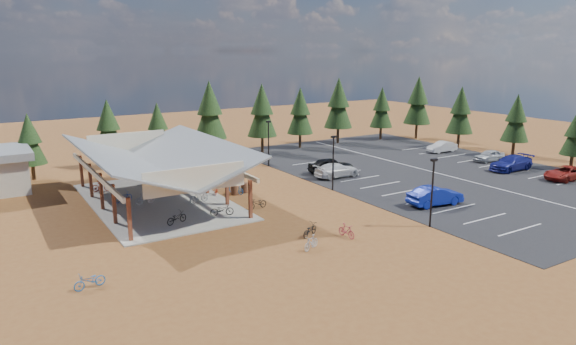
{
  "coord_description": "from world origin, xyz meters",
  "views": [
    {
      "loc": [
        -22.85,
        -35.01,
        12.66
      ],
      "look_at": [
        0.19,
        2.14,
        2.28
      ],
      "focal_mm": 32.0,
      "sensor_mm": 36.0,
      "label": 1
    }
  ],
  "objects_px": {
    "bike_6": "(171,188)",
    "car_7": "(511,163)",
    "bike_4": "(222,210)",
    "bike_15": "(216,190)",
    "lamp_post_1": "(333,159)",
    "trash_bin_0": "(234,190)",
    "bike_1": "(145,198)",
    "car_1": "(435,196)",
    "bike_pavilion": "(155,158)",
    "trash_bin_1": "(244,188)",
    "car_4": "(331,166)",
    "lamp_post_2": "(269,140)",
    "car_3": "(337,170)",
    "car_8": "(489,156)",
    "bike_10": "(90,281)",
    "bike_11": "(346,231)",
    "bike_7": "(155,174)",
    "bike_3": "(101,186)",
    "bike_0": "(177,218)",
    "bike_14": "(236,189)",
    "bike_16": "(257,203)",
    "car_9": "(442,147)",
    "bike_13": "(311,243)",
    "car_6": "(566,173)",
    "bike_12": "(310,230)",
    "bike_2": "(123,197)",
    "lamp_post_0": "(432,188)"
  },
  "relations": [
    {
      "from": "bike_6",
      "to": "car_7",
      "type": "distance_m",
      "value": 36.07
    },
    {
      "from": "bike_4",
      "to": "bike_15",
      "type": "xyz_separation_m",
      "value": [
        2.23,
        6.04,
        -0.11
      ]
    },
    {
      "from": "lamp_post_1",
      "to": "trash_bin_0",
      "type": "relative_size",
      "value": 5.71
    },
    {
      "from": "bike_1",
      "to": "car_1",
      "type": "relative_size",
      "value": 0.36
    },
    {
      "from": "bike_pavilion",
      "to": "trash_bin_1",
      "type": "distance_m",
      "value": 8.46
    },
    {
      "from": "bike_6",
      "to": "car_4",
      "type": "relative_size",
      "value": 0.39
    },
    {
      "from": "trash_bin_0",
      "to": "bike_15",
      "type": "distance_m",
      "value": 1.62
    },
    {
      "from": "lamp_post_2",
      "to": "bike_4",
      "type": "bearing_deg",
      "value": -131.24
    },
    {
      "from": "bike_1",
      "to": "lamp_post_2",
      "type": "bearing_deg",
      "value": -72.07
    },
    {
      "from": "car_3",
      "to": "car_8",
      "type": "xyz_separation_m",
      "value": [
        19.78,
        -3.27,
        -0.04
      ]
    },
    {
      "from": "bike_10",
      "to": "car_1",
      "type": "relative_size",
      "value": 0.36
    },
    {
      "from": "bike_11",
      "to": "car_4",
      "type": "xyz_separation_m",
      "value": [
        10.47,
        16.0,
        0.38
      ]
    },
    {
      "from": "bike_7",
      "to": "car_7",
      "type": "height_order",
      "value": "car_7"
    },
    {
      "from": "lamp_post_2",
      "to": "bike_3",
      "type": "height_order",
      "value": "lamp_post_2"
    },
    {
      "from": "bike_0",
      "to": "car_7",
      "type": "height_order",
      "value": "car_7"
    },
    {
      "from": "bike_1",
      "to": "bike_14",
      "type": "bearing_deg",
      "value": -102.17
    },
    {
      "from": "bike_16",
      "to": "car_9",
      "type": "relative_size",
      "value": 0.44
    },
    {
      "from": "lamp_post_1",
      "to": "lamp_post_2",
      "type": "relative_size",
      "value": 1.0
    },
    {
      "from": "bike_7",
      "to": "bike_11",
      "type": "height_order",
      "value": "bike_7"
    },
    {
      "from": "car_8",
      "to": "bike_13",
      "type": "bearing_deg",
      "value": -66.37
    },
    {
      "from": "bike_0",
      "to": "car_6",
      "type": "height_order",
      "value": "car_6"
    },
    {
      "from": "bike_pavilion",
      "to": "trash_bin_1",
      "type": "height_order",
      "value": "bike_pavilion"
    },
    {
      "from": "car_1",
      "to": "car_3",
      "type": "relative_size",
      "value": 0.98
    },
    {
      "from": "bike_4",
      "to": "bike_14",
      "type": "relative_size",
      "value": 1.0
    },
    {
      "from": "bike_0",
      "to": "car_7",
      "type": "bearing_deg",
      "value": -112.35
    },
    {
      "from": "bike_0",
      "to": "car_9",
      "type": "xyz_separation_m",
      "value": [
        38.6,
        9.13,
        0.15
      ]
    },
    {
      "from": "bike_11",
      "to": "car_3",
      "type": "bearing_deg",
      "value": 50.89
    },
    {
      "from": "bike_13",
      "to": "bike_6",
      "type": "bearing_deg",
      "value": 166.97
    },
    {
      "from": "car_7",
      "to": "bike_13",
      "type": "bearing_deg",
      "value": -76.57
    },
    {
      "from": "bike_4",
      "to": "bike_12",
      "type": "distance_m",
      "value": 7.95
    },
    {
      "from": "trash_bin_0",
      "to": "bike_3",
      "type": "height_order",
      "value": "bike_3"
    },
    {
      "from": "car_4",
      "to": "car_9",
      "type": "xyz_separation_m",
      "value": [
        19.0,
        1.9,
        -0.14
      ]
    },
    {
      "from": "bike_2",
      "to": "bike_16",
      "type": "height_order",
      "value": "bike_2"
    },
    {
      "from": "lamp_post_2",
      "to": "bike_16",
      "type": "xyz_separation_m",
      "value": [
        -8.72,
        -13.4,
        -2.5
      ]
    },
    {
      "from": "bike_0",
      "to": "bike_11",
      "type": "xyz_separation_m",
      "value": [
        9.13,
        -8.76,
        -0.08
      ]
    },
    {
      "from": "bike_10",
      "to": "bike_12",
      "type": "relative_size",
      "value": 0.99
    },
    {
      "from": "bike_10",
      "to": "bike_1",
      "type": "bearing_deg",
      "value": 142.49
    },
    {
      "from": "bike_16",
      "to": "trash_bin_1",
      "type": "bearing_deg",
      "value": 155.85
    },
    {
      "from": "car_4",
      "to": "bike_2",
      "type": "bearing_deg",
      "value": 99.98
    },
    {
      "from": "trash_bin_1",
      "to": "bike_2",
      "type": "distance_m",
      "value": 10.59
    },
    {
      "from": "bike_12",
      "to": "bike_3",
      "type": "bearing_deg",
      "value": -0.11
    },
    {
      "from": "bike_pavilion",
      "to": "car_4",
      "type": "bearing_deg",
      "value": 1.53
    },
    {
      "from": "car_9",
      "to": "car_7",
      "type": "bearing_deg",
      "value": -5.04
    },
    {
      "from": "bike_2",
      "to": "bike_7",
      "type": "height_order",
      "value": "bike_7"
    },
    {
      "from": "bike_1",
      "to": "bike_13",
      "type": "relative_size",
      "value": 1.09
    },
    {
      "from": "bike_2",
      "to": "car_3",
      "type": "bearing_deg",
      "value": -114.75
    },
    {
      "from": "bike_10",
      "to": "car_9",
      "type": "relative_size",
      "value": 0.42
    },
    {
      "from": "lamp_post_1",
      "to": "trash_bin_0",
      "type": "xyz_separation_m",
      "value": [
        -8.47,
        3.4,
        -2.53
      ]
    },
    {
      "from": "lamp_post_0",
      "to": "bike_2",
      "type": "height_order",
      "value": "lamp_post_0"
    },
    {
      "from": "trash_bin_1",
      "to": "bike_10",
      "type": "relative_size",
      "value": 0.52
    }
  ]
}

